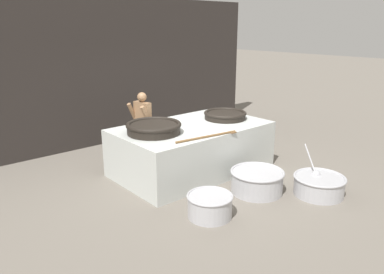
{
  "coord_description": "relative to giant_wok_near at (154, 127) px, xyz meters",
  "views": [
    {
      "loc": [
        -4.67,
        -5.42,
        2.86
      ],
      "look_at": [
        0.0,
        0.0,
        0.71
      ],
      "focal_mm": 35.0,
      "sensor_mm": 36.0,
      "label": 1
    }
  ],
  "objects": [
    {
      "name": "ground_plane",
      "position": [
        0.88,
        -0.05,
        -1.05
      ],
      "size": [
        60.0,
        60.0,
        0.0
      ],
      "primitive_type": "plane",
      "color": "slate"
    },
    {
      "name": "back_wall",
      "position": [
        0.88,
        2.85,
        0.7
      ],
      "size": [
        8.53,
        0.24,
        3.51
      ],
      "primitive_type": "cube",
      "color": "#2D2826",
      "rests_on": "ground_plane"
    },
    {
      "name": "hearth_platform",
      "position": [
        0.88,
        -0.05,
        -0.58
      ],
      "size": [
        3.02,
        1.79,
        0.94
      ],
      "color": "silver",
      "rests_on": "ground_plane"
    },
    {
      "name": "giant_wok_near",
      "position": [
        0.0,
        0.0,
        0.0
      ],
      "size": [
        1.02,
        1.02,
        0.2
      ],
      "color": "black",
      "rests_on": "hearth_platform"
    },
    {
      "name": "giant_wok_far",
      "position": [
        1.78,
        -0.09,
        -0.02
      ],
      "size": [
        0.9,
        0.9,
        0.16
      ],
      "color": "black",
      "rests_on": "hearth_platform"
    },
    {
      "name": "stirring_paddle",
      "position": [
        0.6,
        -0.86,
        -0.09
      ],
      "size": [
        1.28,
        0.24,
        0.04
      ],
      "rotation": [
        0.0,
        0.0,
        -0.13
      ],
      "color": "brown",
      "rests_on": "hearth_platform"
    },
    {
      "name": "cook",
      "position": [
        0.59,
        1.28,
        -0.26
      ],
      "size": [
        0.37,
        0.56,
        1.46
      ],
      "rotation": [
        0.0,
        0.0,
        3.28
      ],
      "color": "#9E7551",
      "rests_on": "ground_plane"
    },
    {
      "name": "prep_bowl_vegetables",
      "position": [
        1.8,
        -2.38,
        -0.86
      ],
      "size": [
        0.89,
        1.05,
        0.71
      ],
      "color": "#B7B7BC",
      "rests_on": "ground_plane"
    },
    {
      "name": "prep_bowl_meat",
      "position": [
        -0.18,
        -1.7,
        -0.85
      ],
      "size": [
        0.72,
        0.72,
        0.36
      ],
      "color": "#B7B7BC",
      "rests_on": "ground_plane"
    },
    {
      "name": "prep_bowl_extra",
      "position": [
        1.07,
        -1.6,
        -0.83
      ],
      "size": [
        0.95,
        0.95,
        0.4
      ],
      "color": "#B7B7BC",
      "rests_on": "ground_plane"
    }
  ]
}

